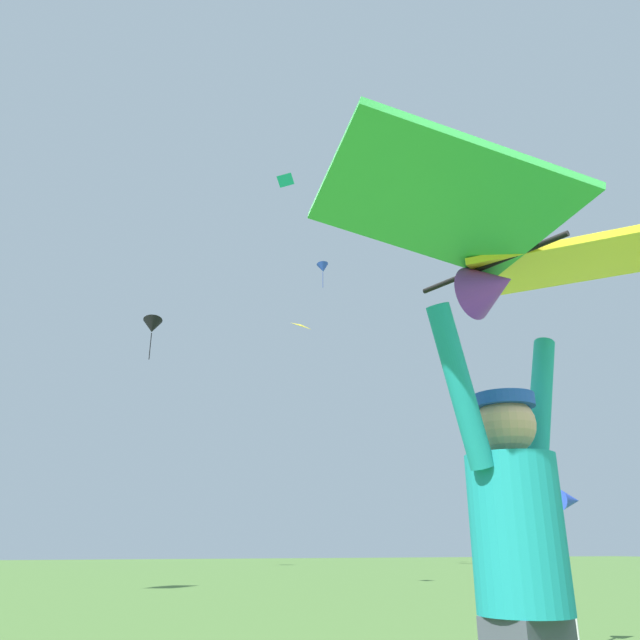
% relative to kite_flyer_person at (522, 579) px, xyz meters
% --- Properties ---
extents(kite_flyer_person, '(0.80, 0.43, 1.92)m').
position_rel_kite_flyer_person_xyz_m(kite_flyer_person, '(0.00, 0.00, 0.00)').
color(kite_flyer_person, '#424751').
rests_on(kite_flyer_person, ground).
extents(held_stunt_kite, '(1.88, 1.26, 0.42)m').
position_rel_kite_flyer_person_xyz_m(held_stunt_kite, '(0.03, -0.08, 1.30)').
color(held_stunt_kite, black).
extents(distant_kite_yellow_mid_right, '(0.62, 0.57, 0.34)m').
position_rel_kite_flyer_person_xyz_m(distant_kite_yellow_mid_right, '(4.13, 14.38, 6.34)').
color(distant_kite_yellow_mid_right, yellow).
extents(distant_kite_blue_overhead_distant, '(1.06, 1.09, 1.75)m').
position_rel_kite_flyer_person_xyz_m(distant_kite_blue_overhead_distant, '(11.76, 32.21, 17.33)').
color(distant_kite_blue_overhead_distant, blue).
extents(distant_kite_black_high_left, '(1.49, 1.63, 2.55)m').
position_rel_kite_flyer_person_xyz_m(distant_kite_black_high_left, '(1.27, 31.70, 11.75)').
color(distant_kite_black_high_left, black).
extents(distant_kite_teal_mid_left, '(1.04, 1.01, 0.43)m').
position_rel_kite_flyer_person_xyz_m(distant_kite_teal_mid_left, '(7.49, 27.22, 20.03)').
color(distant_kite_teal_mid_left, '#19B2AD').
extents(marker_flag, '(0.30, 0.24, 1.68)m').
position_rel_kite_flyer_person_xyz_m(marker_flag, '(3.86, 3.98, 0.52)').
color(marker_flag, silver).
rests_on(marker_flag, ground).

